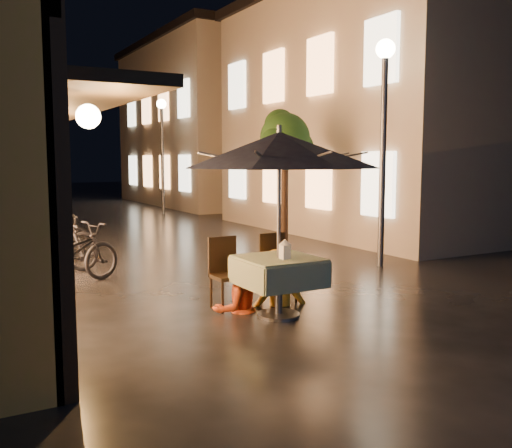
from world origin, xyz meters
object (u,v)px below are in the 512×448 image
streetlamp_near (384,111)px  table_lantern (285,248)px  person_yellow (279,251)px  person_orange (236,257)px  bicycle_0 (67,255)px  patio_umbrella (279,150)px  cafe_table (279,272)px

streetlamp_near → table_lantern: streetlamp_near is taller
streetlamp_near → person_yellow: streetlamp_near is taller
streetlamp_near → table_lantern: size_ratio=16.92×
streetlamp_near → person_orange: 4.72m
person_orange → bicycle_0: person_orange is taller
person_yellow → bicycle_0: person_yellow is taller
table_lantern → person_orange: 0.78m
table_lantern → person_orange: bearing=118.0°
table_lantern → bicycle_0: (-2.03, 3.34, -0.42)m
table_lantern → person_yellow: size_ratio=0.17×
patio_umbrella → table_lantern: (0.00, -0.15, -1.23)m
cafe_table → patio_umbrella: (0.00, 0.00, 1.56)m
person_orange → person_yellow: size_ratio=0.97×
cafe_table → person_yellow: bearing=58.1°
person_orange → bicycle_0: bearing=-66.8°
person_orange → person_yellow: bearing=173.4°
bicycle_0 → person_yellow: bearing=-159.1°
person_orange → person_yellow: person_yellow is taller
person_orange → person_yellow: 0.70m
patio_umbrella → person_yellow: 1.53m
cafe_table → person_orange: (-0.36, 0.52, 0.14)m
cafe_table → person_yellow: person_yellow is taller
person_orange → patio_umbrella: bearing=115.6°
person_yellow → bicycle_0: bearing=-30.8°
streetlamp_near → cafe_table: streetlamp_near is taller
patio_umbrella → table_lantern: 1.24m
streetlamp_near → table_lantern: bearing=-148.1°
table_lantern → cafe_table: bearing=90.0°
bicycle_0 → person_orange: bearing=-168.9°
table_lantern → person_yellow: person_yellow is taller
patio_umbrella → bicycle_0: size_ratio=1.33×
cafe_table → person_yellow: 0.67m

